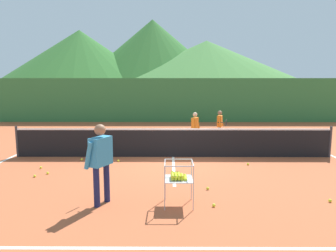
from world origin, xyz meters
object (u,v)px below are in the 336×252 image
at_px(tennis_ball_0, 82,159).
at_px(tennis_ball_6, 330,201).
at_px(student_0, 195,126).
at_px(instructor, 101,157).
at_px(tennis_ball_4, 35,176).
at_px(tennis_net, 173,142).
at_px(tennis_ball_5, 214,205).
at_px(tennis_ball_7, 118,161).
at_px(tennis_ball_8, 248,164).
at_px(student_1, 220,123).
at_px(ball_cart, 178,177).
at_px(tennis_ball_3, 208,188).
at_px(tennis_ball_2, 48,173).
at_px(tennis_ball_9, 41,168).

distance_m(tennis_ball_0, tennis_ball_6, 7.10).
xyz_separation_m(student_0, tennis_ball_0, (-3.85, -2.47, -0.76)).
xyz_separation_m(tennis_ball_0, tennis_ball_6, (6.21, -3.43, 0.00)).
height_order(instructor, tennis_ball_4, instructor).
distance_m(tennis_net, student_0, 2.19).
relative_size(tennis_ball_5, tennis_ball_7, 1.00).
relative_size(tennis_ball_7, tennis_ball_8, 1.00).
height_order(instructor, tennis_ball_6, instructor).
bearing_deg(student_1, ball_cart, -106.06).
relative_size(tennis_net, tennis_ball_8, 155.77).
xyz_separation_m(tennis_net, tennis_ball_3, (0.78, -3.18, -0.47)).
height_order(student_1, tennis_ball_7, student_1).
distance_m(tennis_net, tennis_ball_4, 4.36).
distance_m(student_0, tennis_ball_4, 6.29).
xyz_separation_m(student_1, tennis_ball_7, (-3.74, -3.34, -0.76)).
distance_m(tennis_ball_6, tennis_ball_8, 3.06).
height_order(tennis_ball_2, tennis_ball_8, same).
xyz_separation_m(tennis_ball_8, tennis_ball_9, (-6.15, -0.42, 0.00)).
relative_size(instructor, tennis_ball_4, 24.55).
bearing_deg(tennis_ball_9, ball_cart, -33.80).
distance_m(tennis_ball_0, tennis_ball_3, 4.60).
bearing_deg(instructor, tennis_ball_2, 133.56).
bearing_deg(tennis_ball_5, tennis_ball_7, 125.59).
bearing_deg(tennis_ball_3, tennis_ball_6, -16.50).
distance_m(instructor, tennis_ball_9, 3.63).
height_order(tennis_ball_4, tennis_ball_6, same).
relative_size(instructor, tennis_ball_7, 24.55).
bearing_deg(tennis_ball_2, tennis_net, 29.79).
relative_size(tennis_net, tennis_ball_7, 155.77).
height_order(instructor, student_1, instructor).
height_order(tennis_ball_6, tennis_ball_7, same).
height_order(tennis_ball_4, tennis_ball_7, same).
bearing_deg(tennis_ball_5, tennis_ball_8, 64.73).
distance_m(tennis_ball_2, tennis_ball_9, 0.69).
xyz_separation_m(instructor, tennis_ball_5, (2.30, -0.15, -0.97)).
relative_size(tennis_net, instructor, 6.34).
bearing_deg(instructor, tennis_ball_0, 112.09).
distance_m(instructor, student_0, 6.48).
xyz_separation_m(instructor, student_1, (3.52, 6.71, -0.21)).
bearing_deg(tennis_ball_6, tennis_ball_4, 166.57).
height_order(tennis_ball_0, tennis_ball_7, same).
distance_m(ball_cart, tennis_ball_7, 3.90).
distance_m(ball_cart, tennis_ball_0, 4.71).
distance_m(tennis_ball_3, tennis_ball_8, 2.63).
bearing_deg(tennis_ball_2, tennis_ball_5, -27.33).
xyz_separation_m(ball_cart, tennis_ball_9, (-3.93, 2.63, -0.56)).
bearing_deg(tennis_ball_0, tennis_ball_4, -112.95).
bearing_deg(tennis_ball_9, instructor, -47.67).
distance_m(tennis_ball_3, tennis_ball_9, 4.97).
bearing_deg(tennis_net, tennis_ball_9, -159.67).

